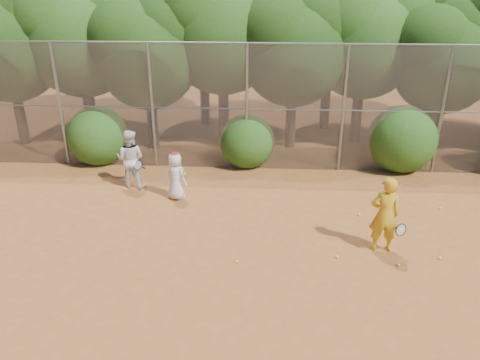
{
  "coord_description": "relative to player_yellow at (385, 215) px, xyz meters",
  "views": [
    {
      "loc": [
        -0.35,
        -8.29,
        5.87
      ],
      "look_at": [
        -1.0,
        2.5,
        1.1
      ],
      "focal_mm": 35.0,
      "sensor_mm": 36.0,
      "label": 1
    }
  ],
  "objects": [
    {
      "name": "ground",
      "position": [
        -2.34,
        -1.19,
        -0.91
      ],
      "size": [
        80.0,
        80.0,
        0.0
      ],
      "primitive_type": "plane",
      "color": "brown",
      "rests_on": "ground"
    },
    {
      "name": "fence_back",
      "position": [
        -2.46,
        4.81,
        1.14
      ],
      "size": [
        20.05,
        0.09,
        4.03
      ],
      "color": "gray",
      "rests_on": "ground"
    },
    {
      "name": "tree_0",
      "position": [
        -11.78,
        6.85,
        3.02
      ],
      "size": [
        4.38,
        3.81,
        6.0
      ],
      "color": "black",
      "rests_on": "ground"
    },
    {
      "name": "tree_1",
      "position": [
        -9.28,
        7.36,
        3.25
      ],
      "size": [
        4.64,
        4.03,
        6.35
      ],
      "color": "black",
      "rests_on": "ground"
    },
    {
      "name": "tree_2",
      "position": [
        -6.79,
        6.65,
        2.67
      ],
      "size": [
        3.99,
        3.47,
        5.47
      ],
      "color": "black",
      "rests_on": "ground"
    },
    {
      "name": "tree_3",
      "position": [
        -4.28,
        7.66,
        3.48
      ],
      "size": [
        4.89,
        4.26,
        6.7
      ],
      "color": "black",
      "rests_on": "ground"
    },
    {
      "name": "tree_4",
      "position": [
        -1.79,
        7.05,
        2.84
      ],
      "size": [
        4.19,
        3.64,
        5.73
      ],
      "color": "black",
      "rests_on": "ground"
    },
    {
      "name": "tree_5",
      "position": [
        0.72,
        7.85,
        3.13
      ],
      "size": [
        4.51,
        3.92,
        6.17
      ],
      "color": "black",
      "rests_on": "ground"
    },
    {
      "name": "tree_6",
      "position": [
        3.21,
        6.85,
        2.55
      ],
      "size": [
        3.86,
        3.36,
        5.29
      ],
      "color": "black",
      "rests_on": "ground"
    },
    {
      "name": "tree_9",
      "position": [
        -10.28,
        9.66,
        3.42
      ],
      "size": [
        4.83,
        4.2,
        6.62
      ],
      "color": "black",
      "rests_on": "ground"
    },
    {
      "name": "tree_10",
      "position": [
        -5.27,
        9.86,
        3.71
      ],
      "size": [
        5.15,
        4.48,
        7.06
      ],
      "color": "black",
      "rests_on": "ground"
    },
    {
      "name": "tree_11",
      "position": [
        -0.28,
        9.46,
        3.25
      ],
      "size": [
        4.64,
        4.03,
        6.35
      ],
      "color": "black",
      "rests_on": "ground"
    },
    {
      "name": "tree_12",
      "position": [
        4.22,
        10.06,
        3.6
      ],
      "size": [
        5.02,
        4.37,
        6.88
      ],
      "color": "black",
      "rests_on": "ground"
    },
    {
      "name": "bush_0",
      "position": [
        -8.34,
        5.11,
        0.09
      ],
      "size": [
        2.0,
        2.0,
        2.0
      ],
      "primitive_type": "sphere",
      "color": "#204912",
      "rests_on": "ground"
    },
    {
      "name": "bush_1",
      "position": [
        -3.34,
        5.11,
        -0.01
      ],
      "size": [
        1.8,
        1.8,
        1.8
      ],
      "primitive_type": "sphere",
      "color": "#204912",
      "rests_on": "ground"
    },
    {
      "name": "bush_2",
      "position": [
        1.66,
        5.11,
        0.19
      ],
      "size": [
        2.2,
        2.2,
        2.2
      ],
      "primitive_type": "sphere",
      "color": "#204912",
      "rests_on": "ground"
    },
    {
      "name": "player_yellow",
      "position": [
        0.0,
        0.0,
        0.0
      ],
      "size": [
        0.84,
        0.53,
        1.83
      ],
      "rotation": [
        0.0,
        0.0,
        3.17
      ],
      "color": "gold",
      "rests_on": "ground"
    },
    {
      "name": "player_teen",
      "position": [
        -5.21,
        2.41,
        -0.22
      ],
      "size": [
        0.8,
        0.72,
        1.4
      ],
      "rotation": [
        0.0,
        0.0,
        2.6
      ],
      "color": "silver",
      "rests_on": "ground"
    },
    {
      "name": "player_white",
      "position": [
        -6.7,
        3.17,
        -0.04
      ],
      "size": [
        0.94,
        0.83,
        1.75
      ],
      "rotation": [
        0.0,
        0.0,
        3.02
      ],
      "color": "silver",
      "rests_on": "ground"
    },
    {
      "name": "ball_0",
      "position": [
        0.26,
        -0.67,
        -0.88
      ],
      "size": [
        0.07,
        0.07,
        0.07
      ],
      "primitive_type": "sphere",
      "color": "#D9F12B",
      "rests_on": "ground"
    },
    {
      "name": "ball_1",
      "position": [
        -0.2,
        1.65,
        -0.88
      ],
      "size": [
        0.07,
        0.07,
        0.07
      ],
      "primitive_type": "sphere",
      "color": "#D9F12B",
      "rests_on": "ground"
    },
    {
      "name": "ball_2",
      "position": [
        -1.04,
        -0.43,
        -0.88
      ],
      "size": [
        0.07,
        0.07,
        0.07
      ],
      "primitive_type": "sphere",
      "color": "#D9F12B",
      "rests_on": "ground"
    },
    {
      "name": "ball_3",
      "position": [
        1.26,
        -0.34,
        -0.88
      ],
      "size": [
        0.07,
        0.07,
        0.07
      ],
      "primitive_type": "sphere",
      "color": "#D9F12B",
      "rests_on": "ground"
    },
    {
      "name": "ball_4",
      "position": [
        -3.28,
        -0.75,
        -0.88
      ],
      "size": [
        0.07,
        0.07,
        0.07
      ],
      "primitive_type": "sphere",
      "color": "#D9F12B",
      "rests_on": "ground"
    },
    {
      "name": "ball_5",
      "position": [
        0.68,
        2.54,
        -0.88
      ],
      "size": [
        0.07,
        0.07,
        0.07
      ],
      "primitive_type": "sphere",
      "color": "#D9F12B",
      "rests_on": "ground"
    },
    {
      "name": "ball_6",
      "position": [
        2.07,
        2.14,
        -0.88
      ],
      "size": [
        0.07,
        0.07,
        0.07
      ],
      "primitive_type": "sphere",
      "color": "#D9F12B",
      "rests_on": "ground"
    }
  ]
}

